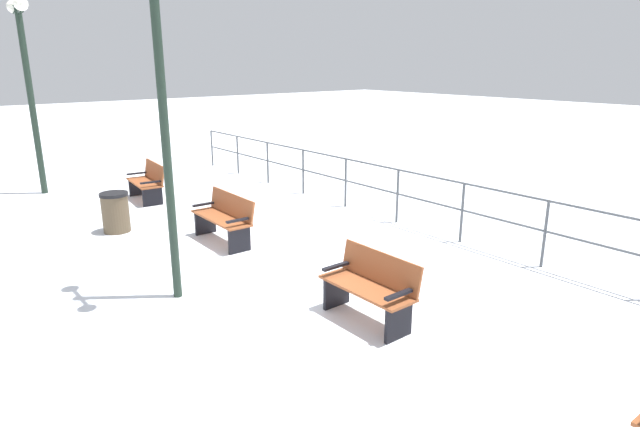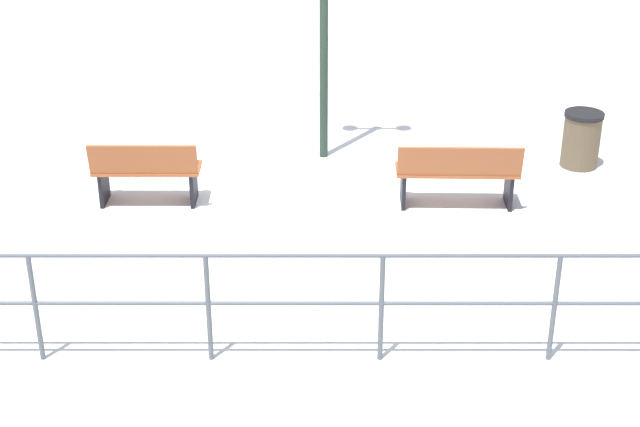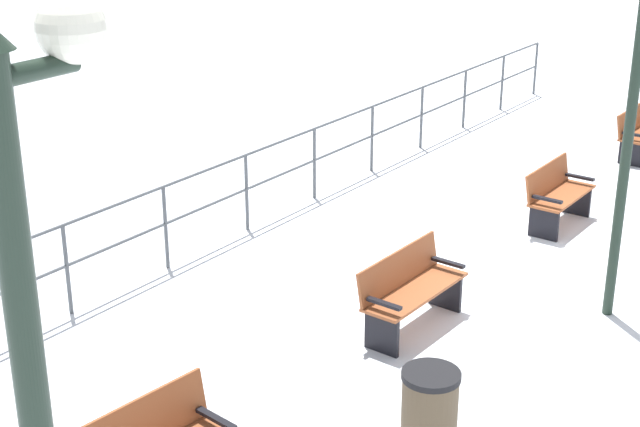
# 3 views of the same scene
# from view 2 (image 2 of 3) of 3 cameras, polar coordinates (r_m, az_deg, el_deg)

# --- Properties ---
(ground_plane) EXTENTS (80.00, 80.00, 0.00)m
(ground_plane) POSITION_cam_2_polar(r_m,az_deg,el_deg) (12.28, -1.08, 0.61)
(ground_plane) COLOR white
(ground_plane) RESTS_ON ground
(bench_second) EXTENTS (0.56, 1.56, 0.90)m
(bench_second) POSITION_cam_2_polar(r_m,az_deg,el_deg) (12.11, 8.22, 2.45)
(bench_second) COLOR brown
(bench_second) RESTS_ON ground
(bench_third) EXTENTS (0.54, 1.35, 0.89)m
(bench_third) POSITION_cam_2_polar(r_m,az_deg,el_deg) (12.26, -10.33, 2.52)
(bench_third) COLOR brown
(bench_third) RESTS_ON ground
(waterfront_railing) EXTENTS (0.05, 17.77, 1.14)m
(waterfront_railing) POSITION_cam_2_polar(r_m,az_deg,el_deg) (8.82, -1.52, -4.63)
(waterfront_railing) COLOR #4C5156
(waterfront_railing) RESTS_ON ground
(trash_bin) EXTENTS (0.54, 0.54, 0.79)m
(trash_bin) POSITION_cam_2_polar(r_m,az_deg,el_deg) (13.76, 15.35, 4.30)
(trash_bin) COLOR brown
(trash_bin) RESTS_ON ground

